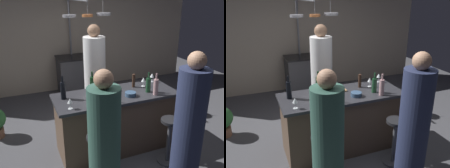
# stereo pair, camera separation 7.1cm
# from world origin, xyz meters

# --- Properties ---
(ground_plane) EXTENTS (9.00, 9.00, 0.00)m
(ground_plane) POSITION_xyz_m (0.00, 0.00, 0.00)
(ground_plane) COLOR #4C4C51
(back_wall) EXTENTS (6.40, 0.16, 2.60)m
(back_wall) POSITION_xyz_m (0.00, 2.85, 1.30)
(back_wall) COLOR #BCAD99
(back_wall) RESTS_ON ground_plane
(kitchen_island) EXTENTS (1.80, 0.72, 0.90)m
(kitchen_island) POSITION_xyz_m (0.00, 0.00, 0.45)
(kitchen_island) COLOR brown
(kitchen_island) RESTS_ON ground_plane
(stove_range) EXTENTS (0.80, 0.64, 0.89)m
(stove_range) POSITION_xyz_m (0.00, 2.45, 0.45)
(stove_range) COLOR #47474C
(stove_range) RESTS_ON ground_plane
(chef) EXTENTS (0.38, 0.38, 1.80)m
(chef) POSITION_xyz_m (-0.02, 0.90, 0.83)
(chef) COLOR white
(chef) RESTS_ON ground_plane
(bar_stool_left) EXTENTS (0.28, 0.28, 0.68)m
(bar_stool_left) POSITION_xyz_m (-0.51, -0.62, 0.38)
(bar_stool_left) COLOR #4C4C51
(bar_stool_left) RESTS_ON ground_plane
(guest_left) EXTENTS (0.34, 0.34, 1.61)m
(guest_left) POSITION_xyz_m (-0.55, -0.97, 0.75)
(guest_left) COLOR #33594C
(guest_left) RESTS_ON ground_plane
(bar_stool_right) EXTENTS (0.28, 0.28, 0.68)m
(bar_stool_right) POSITION_xyz_m (0.53, -0.62, 0.38)
(bar_stool_right) COLOR #4C4C51
(bar_stool_right) RESTS_ON ground_plane
(guest_right) EXTENTS (0.36, 0.36, 1.70)m
(guest_right) POSITION_xyz_m (0.50, -1.01, 0.79)
(guest_right) COLOR #262D4C
(guest_right) RESTS_ON ground_plane
(overhead_pot_rack) EXTENTS (0.90, 1.46, 2.17)m
(overhead_pot_rack) POSITION_xyz_m (0.03, 1.88, 1.68)
(overhead_pot_rack) COLOR gray
(overhead_pot_rack) RESTS_ON ground_plane
(cutting_board) EXTENTS (0.32, 0.22, 0.02)m
(cutting_board) POSITION_xyz_m (-0.05, 0.16, 0.91)
(cutting_board) COLOR #997047
(cutting_board) RESTS_ON kitchen_island
(pepper_mill) EXTENTS (0.05, 0.05, 0.21)m
(pepper_mill) POSITION_xyz_m (0.36, 0.15, 1.01)
(pepper_mill) COLOR #382319
(pepper_mill) RESTS_ON kitchen_island
(wine_bottle_amber) EXTENTS (0.07, 0.07, 0.29)m
(wine_bottle_amber) POSITION_xyz_m (-0.28, -0.16, 1.01)
(wine_bottle_amber) COLOR brown
(wine_bottle_amber) RESTS_ON kitchen_island
(wine_bottle_rose) EXTENTS (0.07, 0.07, 0.32)m
(wine_bottle_rose) POSITION_xyz_m (0.51, -0.25, 1.02)
(wine_bottle_rose) COLOR #B78C8E
(wine_bottle_rose) RESTS_ON kitchen_island
(wine_bottle_green) EXTENTS (0.07, 0.07, 0.30)m
(wine_bottle_green) POSITION_xyz_m (0.47, -0.12, 1.01)
(wine_bottle_green) COLOR #193D23
(wine_bottle_green) RESTS_ON kitchen_island
(wine_bottle_red) EXTENTS (0.07, 0.07, 0.32)m
(wine_bottle_red) POSITION_xyz_m (-0.29, 0.20, 1.02)
(wine_bottle_red) COLOR #143319
(wine_bottle_red) RESTS_ON kitchen_island
(wine_bottle_dark) EXTENTS (0.07, 0.07, 0.33)m
(wine_bottle_dark) POSITION_xyz_m (-0.74, 0.11, 1.03)
(wine_bottle_dark) COLOR black
(wine_bottle_dark) RESTS_ON kitchen_island
(wine_glass_near_left_guest) EXTENTS (0.07, 0.07, 0.15)m
(wine_glass_near_left_guest) POSITION_xyz_m (0.75, 0.24, 1.01)
(wine_glass_near_left_guest) COLOR silver
(wine_glass_near_left_guest) RESTS_ON kitchen_island
(wine_glass_by_chef) EXTENTS (0.07, 0.07, 0.15)m
(wine_glass_by_chef) POSITION_xyz_m (-0.73, -0.23, 1.01)
(wine_glass_by_chef) COLOR silver
(wine_glass_by_chef) RESTS_ON kitchen_island
(wine_glass_near_right_guest) EXTENTS (0.07, 0.07, 0.15)m
(wine_glass_near_right_guest) POSITION_xyz_m (0.52, 0.11, 1.01)
(wine_glass_near_right_guest) COLOR silver
(wine_glass_near_right_guest) RESTS_ON kitchen_island
(mixing_bowl_ceramic) EXTENTS (0.21, 0.21, 0.08)m
(mixing_bowl_ceramic) POSITION_xyz_m (-0.31, 0.02, 0.94)
(mixing_bowl_ceramic) COLOR silver
(mixing_bowl_ceramic) RESTS_ON kitchen_island
(mixing_bowl_blue) EXTENTS (0.16, 0.16, 0.06)m
(mixing_bowl_blue) POSITION_xyz_m (0.16, -0.15, 0.93)
(mixing_bowl_blue) COLOR #334C6B
(mixing_bowl_blue) RESTS_ON kitchen_island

